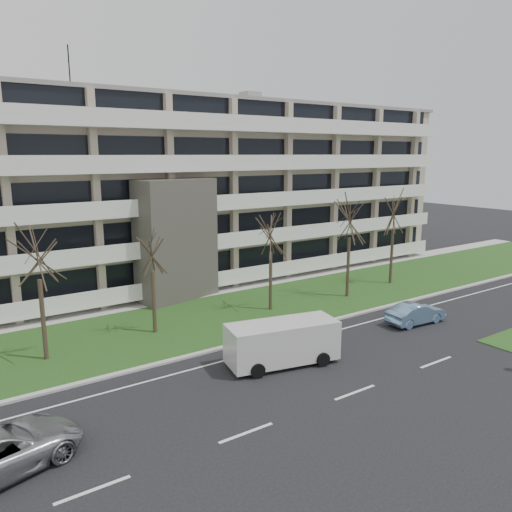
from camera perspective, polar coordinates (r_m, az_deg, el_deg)
ground at (r=24.23m, az=11.23°, el=-15.05°), size 160.00×160.00×0.00m
grass_verge at (r=33.81m, az=-4.80°, el=-6.98°), size 90.00×10.00×0.06m
curb at (r=29.80m, az=0.05°, el=-9.48°), size 90.00×0.35×0.12m
sidewalk at (r=38.47m, az=-8.89°, el=-4.75°), size 90.00×2.00×0.08m
lane_edge_line at (r=28.69m, az=1.78°, el=-10.46°), size 90.00×0.12×0.01m
apartment_building at (r=43.32m, az=-13.17°, el=7.11°), size 60.50×15.10×18.75m
blue_sedan at (r=33.96m, az=17.79°, el=-6.27°), size 4.25×1.76×1.37m
white_van at (r=26.26m, az=3.17°, el=-9.47°), size 6.12×3.32×2.25m
tree_2 at (r=27.72m, az=-23.79°, el=0.95°), size 3.94×3.94×7.88m
tree_3 at (r=30.18m, az=-11.85°, el=1.10°), size 3.48×3.48×6.96m
tree_4 at (r=33.98m, az=1.71°, el=3.12°), size 3.71×3.71×7.42m
tree_5 at (r=37.85m, az=10.70°, el=4.74°), size 4.10×4.10×8.21m
tree_6 at (r=42.73m, az=15.52°, el=5.36°), size 4.14×4.14×8.29m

